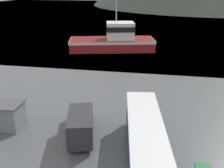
# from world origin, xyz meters

# --- Properties ---
(water_surface) EXTENTS (240.00, 240.00, 0.00)m
(water_surface) POSITION_xyz_m (0.00, 145.59, 0.00)
(water_surface) COLOR slate
(water_surface) RESTS_ON ground
(tour_bus) EXTENTS (3.98, 11.03, 3.23)m
(tour_bus) POSITION_xyz_m (0.64, 5.98, 1.82)
(tour_bus) COLOR #194799
(tour_bus) RESTS_ON ground
(delivery_van) EXTENTS (3.45, 6.35, 2.45)m
(delivery_van) POSITION_xyz_m (-4.92, 8.27, 1.29)
(delivery_van) COLOR #2D2D33
(delivery_van) RESTS_ON ground
(fishing_boat) EXTENTS (17.49, 9.65, 11.80)m
(fishing_boat) POSITION_xyz_m (-7.37, 39.05, 1.96)
(fishing_boat) COLOR maroon
(fishing_boat) RESTS_ON water_surface
(dock_kiosk) EXTENTS (2.76, 2.29, 2.43)m
(dock_kiosk) POSITION_xyz_m (-11.87, 8.46, 1.23)
(dock_kiosk) COLOR slate
(dock_kiosk) RESTS_ON ground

